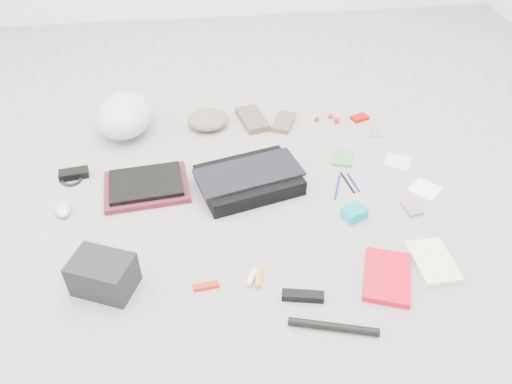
{
  "coord_description": "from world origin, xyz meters",
  "views": [
    {
      "loc": [
        -0.19,
        -1.53,
        1.37
      ],
      "look_at": [
        0.0,
        0.0,
        0.05
      ],
      "focal_mm": 35.0,
      "sensor_mm": 36.0,
      "label": 1
    }
  ],
  "objects": [
    {
      "name": "mitten_left",
      "position": [
        0.06,
        0.6,
        0.02
      ],
      "size": [
        0.16,
        0.24,
        0.03
      ],
      "primitive_type": "cube",
      "rotation": [
        0.0,
        0.0,
        0.23
      ],
      "color": "brown",
      "rests_on": "ground_plane"
    },
    {
      "name": "toiletry_tube_orange",
      "position": [
        -0.04,
        -0.41,
        0.01
      ],
      "size": [
        0.04,
        0.08,
        0.02
      ],
      "primitive_type": "cylinder",
      "rotation": [
        1.57,
        0.0,
        -0.18
      ],
      "color": "orange",
      "rests_on": "ground_plane"
    },
    {
      "name": "book_red",
      "position": [
        0.4,
        -0.46,
        0.01
      ],
      "size": [
        0.23,
        0.27,
        0.02
      ],
      "primitive_type": "cube",
      "rotation": [
        0.0,
        0.0,
        -0.35
      ],
      "color": "red",
      "rests_on": "ground_plane"
    },
    {
      "name": "card_deck",
      "position": [
        0.62,
        -0.13,
        0.01
      ],
      "size": [
        0.07,
        0.1,
        0.02
      ],
      "primitive_type": "cube",
      "rotation": [
        0.0,
        0.0,
        0.16
      ],
      "color": "gray",
      "rests_on": "ground_plane"
    },
    {
      "name": "napkin_top",
      "position": [
        0.67,
        0.18,
        0.0
      ],
      "size": [
        0.15,
        0.15,
        0.01
      ],
      "primitive_type": "cube",
      "rotation": [
        0.0,
        0.0,
        1.05
      ],
      "color": "silver",
      "rests_on": "ground_plane"
    },
    {
      "name": "power_brick",
      "position": [
        -0.77,
        0.26,
        0.02
      ],
      "size": [
        0.13,
        0.07,
        0.03
      ],
      "primitive_type": "cube",
      "rotation": [
        0.0,
        0.0,
        0.15
      ],
      "color": "black",
      "rests_on": "ground_plane"
    },
    {
      "name": "lollipop_c",
      "position": [
        0.48,
        0.54,
        0.01
      ],
      "size": [
        0.04,
        0.04,
        0.03
      ],
      "primitive_type": "sphere",
      "rotation": [
        0.0,
        0.0,
        0.31
      ],
      "color": "#AB1E14",
      "rests_on": "ground_plane"
    },
    {
      "name": "messenger_bag",
      "position": [
        -0.02,
        0.1,
        0.03
      ],
      "size": [
        0.47,
        0.38,
        0.07
      ],
      "primitive_type": "cube",
      "rotation": [
        0.0,
        0.0,
        0.26
      ],
      "color": "black",
      "rests_on": "ground_plane"
    },
    {
      "name": "book_white",
      "position": [
        0.59,
        -0.41,
        0.01
      ],
      "size": [
        0.14,
        0.21,
        0.02
      ],
      "primitive_type": "cube",
      "rotation": [
        0.0,
        0.0,
        0.03
      ],
      "color": "#EAE5C7",
      "rests_on": "ground_plane"
    },
    {
      "name": "altoids_tin",
      "position": [
        0.6,
        0.56,
        0.01
      ],
      "size": [
        0.1,
        0.08,
        0.02
      ],
      "primitive_type": "cube",
      "rotation": [
        0.0,
        0.0,
        0.36
      ],
      "color": "#AB0A00",
      "rests_on": "ground_plane"
    },
    {
      "name": "stamp_sheet",
      "position": [
        0.64,
        0.42,
        0.0
      ],
      "size": [
        0.07,
        0.08,
        0.0
      ],
      "primitive_type": "cube",
      "rotation": [
        0.0,
        0.0,
        -0.4
      ],
      "color": "gray",
      "rests_on": "ground_plane"
    },
    {
      "name": "camera_bag",
      "position": [
        -0.57,
        -0.38,
        0.07
      ],
      "size": [
        0.24,
        0.21,
        0.13
      ],
      "primitive_type": "cube",
      "rotation": [
        0.0,
        0.0,
        -0.41
      ],
      "color": "black",
      "rests_on": "ground_plane"
    },
    {
      "name": "multitool",
      "position": [
        -0.23,
        -0.42,
        0.01
      ],
      "size": [
        0.09,
        0.03,
        0.01
      ],
      "primitive_type": "cube",
      "rotation": [
        0.0,
        0.0,
        0.11
      ],
      "color": "#AE1C0E",
      "rests_on": "ground_plane"
    },
    {
      "name": "cable_coil",
      "position": [
        -0.78,
        0.23,
        0.01
      ],
      "size": [
        0.12,
        0.12,
        0.01
      ],
      "primitive_type": "torus",
      "rotation": [
        0.0,
        0.0,
        0.36
      ],
      "color": "black",
      "rests_on": "ground_plane"
    },
    {
      "name": "accordion_wallet",
      "position": [
        0.37,
        -0.14,
        0.02
      ],
      "size": [
        0.11,
        0.1,
        0.04
      ],
      "primitive_type": "cube",
      "rotation": [
        0.0,
        0.0,
        0.43
      ],
      "color": "#0B9CBA",
      "rests_on": "ground_plane"
    },
    {
      "name": "toiletry_tube_white",
      "position": [
        -0.06,
        -0.4,
        0.01
      ],
      "size": [
        0.05,
        0.08,
        0.02
      ],
      "primitive_type": "cylinder",
      "rotation": [
        1.57,
        0.0,
        -0.43
      ],
      "color": "silver",
      "rests_on": "ground_plane"
    },
    {
      "name": "laptop_sleeve",
      "position": [
        -0.45,
        0.13,
        0.01
      ],
      "size": [
        0.37,
        0.3,
        0.02
      ],
      "primitive_type": "cube",
      "rotation": [
        0.0,
        0.0,
        0.1
      ],
      "color": "#5A1B26",
      "rests_on": "ground_plane"
    },
    {
      "name": "napkin_bottom",
      "position": [
        0.72,
        -0.02,
        0.0
      ],
      "size": [
        0.16,
        0.16,
        0.01
      ],
      "primitive_type": "cube",
      "rotation": [
        0.0,
        0.0,
        0.71
      ],
      "color": "white",
      "rests_on": "ground_plane"
    },
    {
      "name": "laptop",
      "position": [
        -0.45,
        0.13,
        0.03
      ],
      "size": [
        0.32,
        0.25,
        0.02
      ],
      "primitive_type": "cube",
      "rotation": [
        0.0,
        0.0,
        0.1
      ],
      "color": "black",
      "rests_on": "laptop_sleeve"
    },
    {
      "name": "bike_helmet",
      "position": [
        -0.56,
        0.58,
        0.1
      ],
      "size": [
        0.31,
        0.36,
        0.19
      ],
      "primitive_type": "ellipsoid",
      "rotation": [
        0.0,
        0.0,
        -0.17
      ],
      "color": "silver",
      "rests_on": "ground_plane"
    },
    {
      "name": "u_lock",
      "position": [
        0.1,
        -0.51,
        0.01
      ],
      "size": [
        0.15,
        0.06,
        0.03
      ],
      "primitive_type": "cube",
      "rotation": [
        0.0,
        0.0,
        -0.2
      ],
      "color": "black",
      "rests_on": "ground_plane"
    },
    {
      "name": "lollipop_a",
      "position": [
        0.38,
        0.57,
        0.01
      ],
      "size": [
        0.03,
        0.03,
        0.02
      ],
      "primitive_type": "sphere",
      "rotation": [
        0.0,
        0.0,
        0.15
      ],
      "color": "#A81B1A",
      "rests_on": "ground_plane"
    },
    {
      "name": "pen_navy",
      "position": [
        0.43,
        0.07,
        0.0
      ],
      "size": [
        0.02,
        0.13,
        0.01
      ],
      "primitive_type": "cylinder",
      "rotation": [
        1.57,
        0.0,
        0.13
      ],
      "color": "navy",
      "rests_on": "ground_plane"
    },
    {
      "name": "pen_blue",
      "position": [
        0.36,
        0.04,
        0.0
      ],
      "size": [
        0.07,
        0.15,
        0.01
      ],
      "primitive_type": "cylinder",
      "rotation": [
        1.57,
        0.0,
        -0.36
      ],
      "color": "navy",
      "rests_on": "ground_plane"
    },
    {
      "name": "pen_black",
      "position": [
        0.41,
        0.07,
        0.0
      ],
      "size": [
        0.03,
        0.14,
        0.01
      ],
      "primitive_type": "cylinder",
      "rotation": [
        1.57,
        0.0,
        0.15
      ],
      "color": "black",
      "rests_on": "ground_plane"
    },
    {
      "name": "ground_plane",
      "position": [
        0.0,
        0.0,
        0.0
      ],
      "size": [
        4.0,
        4.0,
        0.0
      ],
      "primitive_type": "plane",
      "color": "gray"
    },
    {
      "name": "mouse",
      "position": [
        -0.78,
        0.03,
        0.02
      ],
      "size": [
        0.08,
        0.11,
        0.04
      ],
      "primitive_type": "ellipsoid",
      "rotation": [
        0.0,
        0.0,
        0.26
      ],
      "color": "silver",
      "rests_on": "ground_plane"
    },
    {
      "name": "bag_flap",
      "position": [
        -0.02,
        0.1,
        0.07
      ],
      "size": [
        0.48,
        0.31,
        0.01
      ],
      "primitive_type": "cube",
      "rotation": [
        0.0,
        0.0,
        0.26
      ],
      "color": "black",
      "rests_on": "messenger_bag"
    },
    {
      "name": "notepad",
      "position": [
        0.43,
        0.24,
        0.01
      ],
      "size": [
        0.12,
        0.13,
        0.01
      ],
      "primitive_type": "cube",
      "rotation": [
        0.0,
        0.0,
        -0.31
      ],
      "color": "#488C44",
      "rests_on": "ground_plane"
    },
    {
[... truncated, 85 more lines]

